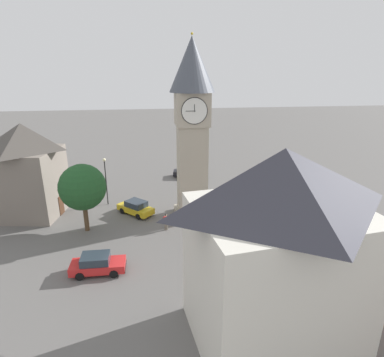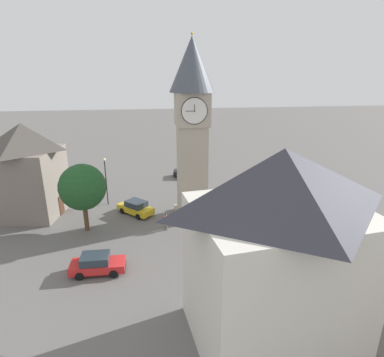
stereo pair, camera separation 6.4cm
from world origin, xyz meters
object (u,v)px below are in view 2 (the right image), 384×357
(clock_tower, at_px, (192,117))
(car_red_corner, at_px, (136,207))
(car_blue_kerb, at_px, (97,264))
(building_terrace_right, at_px, (28,170))
(pedestrian, at_px, (166,220))
(car_black_far, at_px, (188,172))
(tree, at_px, (83,187))
(lamp_post, at_px, (106,174))
(car_silver_kerb, at_px, (252,193))
(car_white_side, at_px, (299,195))
(building_corner_back, at_px, (276,249))

(clock_tower, bearing_deg, car_red_corner, -10.23)
(car_blue_kerb, xyz_separation_m, building_terrace_right, (8.29, -12.01, 4.23))
(clock_tower, distance_m, building_terrace_right, 17.95)
(car_blue_kerb, height_order, pedestrian, pedestrian)
(car_blue_kerb, distance_m, car_red_corner, 10.69)
(car_red_corner, relative_size, car_black_far, 0.95)
(car_black_far, distance_m, building_terrace_right, 21.27)
(tree, bearing_deg, car_red_corner, -146.08)
(building_terrace_right, bearing_deg, lamp_post, -168.74)
(clock_tower, relative_size, car_red_corner, 4.37)
(car_silver_kerb, distance_m, car_red_corner, 13.93)
(clock_tower, height_order, car_silver_kerb, clock_tower)
(car_red_corner, relative_size, car_white_side, 1.00)
(car_red_corner, bearing_deg, car_black_far, -120.99)
(car_white_side, height_order, pedestrian, pedestrian)
(clock_tower, height_order, building_terrace_right, clock_tower)
(clock_tower, bearing_deg, car_white_side, -170.36)
(building_corner_back, bearing_deg, tree, -49.55)
(car_white_side, bearing_deg, building_corner_back, 60.36)
(clock_tower, bearing_deg, building_corner_back, 97.30)
(car_blue_kerb, xyz_separation_m, car_red_corner, (-2.61, -10.36, 0.00))
(lamp_post, bearing_deg, car_blue_kerb, 92.84)
(car_red_corner, relative_size, building_corner_back, 0.37)
(clock_tower, bearing_deg, car_blue_kerb, 47.23)
(pedestrian, relative_size, building_terrace_right, 0.17)
(car_silver_kerb, bearing_deg, lamp_post, -2.91)
(car_blue_kerb, height_order, tree, tree)
(car_black_far, bearing_deg, car_red_corner, 59.01)
(clock_tower, xyz_separation_m, lamp_post, (9.26, -4.24, -6.83))
(car_white_side, distance_m, tree, 24.33)
(clock_tower, bearing_deg, car_silver_kerb, -156.52)
(car_blue_kerb, bearing_deg, building_terrace_right, -55.38)
(building_corner_back, bearing_deg, car_red_corner, -65.69)
(building_corner_back, height_order, lamp_post, building_corner_back)
(car_red_corner, distance_m, tree, 6.65)
(pedestrian, bearing_deg, tree, -7.56)
(lamp_post, bearing_deg, building_terrace_right, 11.26)
(car_white_side, height_order, tree, tree)
(tree, relative_size, lamp_post, 1.20)
(pedestrian, bearing_deg, car_black_far, -104.61)
(building_terrace_right, bearing_deg, car_silver_kerb, -178.49)
(car_white_side, distance_m, car_black_far, 16.08)
(car_blue_kerb, bearing_deg, lamp_post, -87.16)
(car_white_side, height_order, building_terrace_right, building_terrace_right)
(tree, bearing_deg, car_black_far, -128.04)
(car_blue_kerb, bearing_deg, building_corner_back, 144.47)
(car_red_corner, bearing_deg, lamp_post, -43.91)
(car_silver_kerb, xyz_separation_m, tree, (18.34, 5.38, 3.68))
(building_terrace_right, bearing_deg, car_blue_kerb, 124.62)
(clock_tower, xyz_separation_m, car_white_side, (-13.09, -2.22, -9.71))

